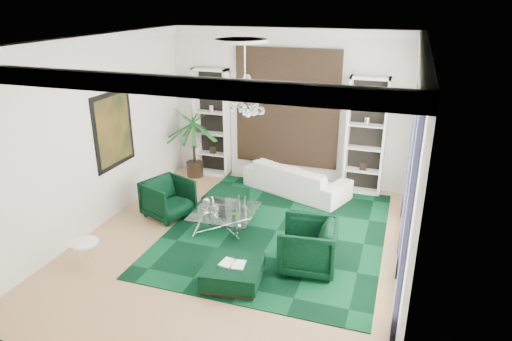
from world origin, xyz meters
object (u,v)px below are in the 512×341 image
(ottoman_front, at_px, (233,274))
(palm, at_px, (193,133))
(armchair_right, at_px, (308,246))
(side_table, at_px, (86,254))
(coffee_table, at_px, (225,220))
(ottoman_side, at_px, (226,200))
(armchair_left, at_px, (168,199))
(sofa, at_px, (296,178))

(ottoman_front, xyz_separation_m, palm, (-2.71, 4.19, 1.00))
(armchair_right, height_order, side_table, armchair_right)
(armchair_right, relative_size, side_table, 2.03)
(armchair_right, height_order, palm, palm)
(armchair_right, bearing_deg, palm, -137.92)
(coffee_table, distance_m, side_table, 2.71)
(armchair_right, height_order, ottoman_side, armchair_right)
(armchair_left, xyz_separation_m, armchair_right, (3.28, -1.05, 0.03))
(ottoman_side, bearing_deg, coffee_table, -69.03)
(armchair_right, xyz_separation_m, side_table, (-3.70, -1.16, -0.21))
(sofa, height_order, side_table, sofa)
(coffee_table, height_order, palm, palm)
(armchair_left, relative_size, ottoman_front, 0.99)
(side_table, height_order, palm, palm)
(armchair_right, relative_size, ottoman_side, 1.19)
(armchair_left, xyz_separation_m, ottoman_front, (2.22, -1.87, -0.23))
(ottoman_front, height_order, side_table, side_table)
(ottoman_side, relative_size, side_table, 1.71)
(armchair_left, relative_size, coffee_table, 0.74)
(armchair_right, distance_m, ottoman_side, 2.92)
(coffee_table, relative_size, palm, 0.52)
(armchair_right, bearing_deg, ottoman_side, -135.04)
(armchair_left, bearing_deg, side_table, -169.96)
(armchair_left, xyz_separation_m, ottoman_side, (1.01, 0.78, -0.23))
(sofa, relative_size, armchair_left, 2.78)
(coffee_table, distance_m, ottoman_side, 1.03)
(sofa, distance_m, coffee_table, 2.47)
(coffee_table, distance_m, palm, 3.27)
(armchair_left, bearing_deg, armchair_right, -86.70)
(palm, bearing_deg, coffee_table, -53.14)
(side_table, bearing_deg, coffee_table, 48.20)
(side_table, bearing_deg, ottoman_side, 64.23)
(armchair_left, relative_size, palm, 0.38)
(sofa, height_order, coffee_table, sofa)
(armchair_right, bearing_deg, sofa, -169.03)
(sofa, bearing_deg, armchair_left, 63.49)
(coffee_table, bearing_deg, side_table, -131.80)
(armchair_right, height_order, ottoman_front, armchair_right)
(sofa, height_order, armchair_right, armchair_right)
(coffee_table, bearing_deg, palm, 126.86)
(ottoman_side, height_order, palm, palm)
(armchair_left, relative_size, side_table, 1.90)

